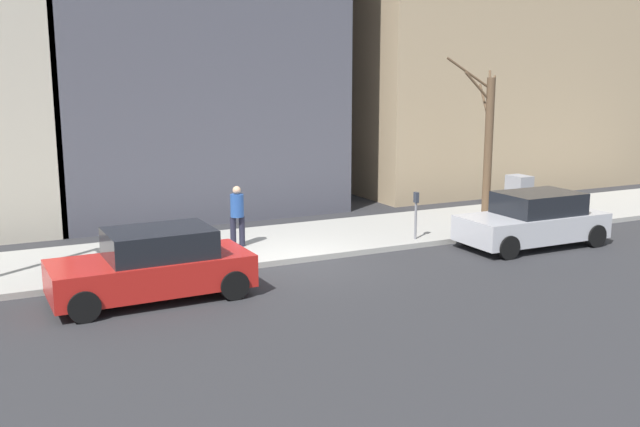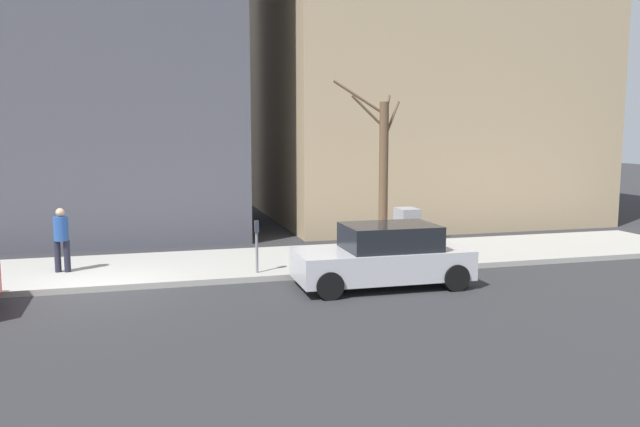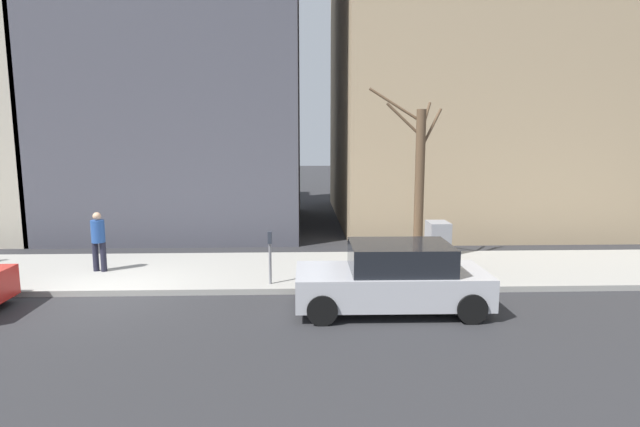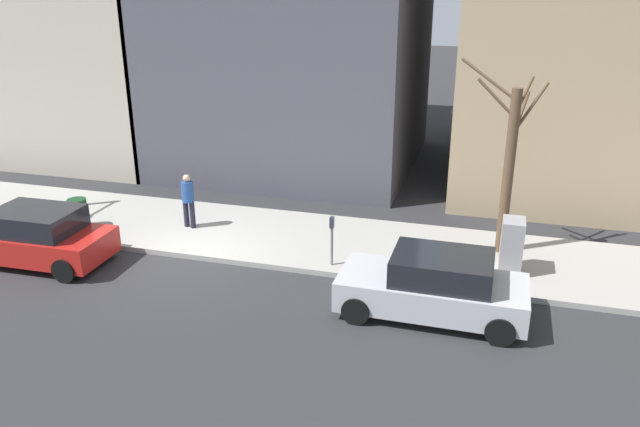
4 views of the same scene
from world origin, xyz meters
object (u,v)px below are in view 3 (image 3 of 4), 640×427
Objects in this scene: bare_tree at (419,179)px; pedestrian_near_meter at (98,238)px; office_tower_left at (477,39)px; utility_box at (437,248)px; office_block_center at (184,10)px; parked_car_silver at (393,278)px; parking_meter at (270,252)px.

bare_tree is 3.11× the size of pedestrian_near_meter.
pedestrian_near_meter is 0.10× the size of office_tower_left.
office_tower_left reaches higher than utility_box.
pedestrian_near_meter is at bearing 86.66° from utility_box.
bare_tree is at bearing -132.51° from office_block_center.
parking_meter is at bearing 60.26° from parked_car_silver.
office_block_center is (11.50, 6.95, 8.44)m from parked_car_silver.
parked_car_silver is 0.25× the size of office_tower_left.
office_tower_left is (10.09, -13.77, 7.32)m from pedestrian_near_meter.
utility_box is 0.28× the size of bare_tree.
parked_car_silver is at bearing -120.19° from parking_meter.
utility_box is at bearing -169.20° from bare_tree.
parked_car_silver is 2.54× the size of pedestrian_near_meter.
parking_meter is 4.58m from utility_box.
pedestrian_near_meter is 18.58m from office_tower_left.
utility_box reaches higher than parking_meter.
bare_tree is 0.28× the size of office_block_center.
parked_car_silver is 4.50m from bare_tree.
parking_meter is 0.94× the size of utility_box.
office_block_center is at bearing 97.66° from pedestrian_near_meter.
parking_meter is 16.35m from office_tower_left.
parking_meter is 5.05m from bare_tree.
parked_car_silver is 3.12× the size of parking_meter.
parking_meter is 0.81× the size of pedestrian_near_meter.
office_tower_left is at bearing -22.68° from utility_box.
office_block_center is at bearing 31.59° from parked_car_silver.
office_block_center is at bearing 22.68° from parking_meter.
pedestrian_near_meter is at bearing 94.99° from bare_tree.
parking_meter is at bearing 142.10° from office_tower_left.
office_tower_left is 0.92× the size of office_block_center.
office_tower_left is at bearing -37.90° from parking_meter.
bare_tree is at bearing -62.75° from parking_meter.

